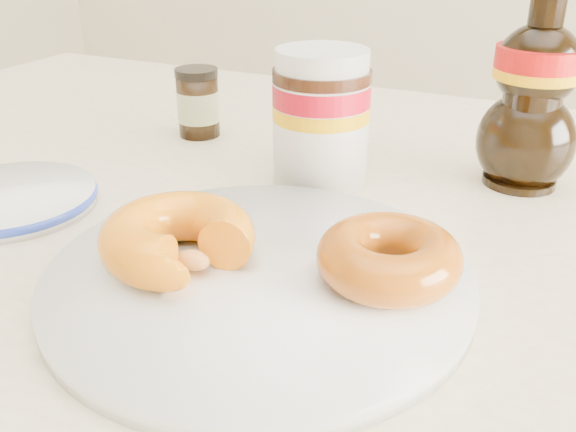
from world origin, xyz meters
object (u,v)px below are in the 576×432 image
at_px(donut_bitten, 178,238).
at_px(plate, 258,278).
at_px(donut_whole, 389,257).
at_px(syrup_bottle, 533,94).
at_px(dark_jar, 198,103).
at_px(blue_rim_saucer, 10,198).
at_px(dining_table, 318,295).
at_px(nutella_jar, 321,113).

bearing_deg(donut_bitten, plate, 4.14).
relative_size(donut_whole, syrup_bottle, 0.55).
relative_size(donut_bitten, syrup_bottle, 0.61).
height_order(donut_whole, dark_jar, dark_jar).
relative_size(donut_whole, dark_jar, 1.24).
bearing_deg(donut_bitten, dark_jar, 109.26).
distance_m(plate, blue_rim_saucer, 0.27).
height_order(dining_table, dark_jar, dark_jar).
bearing_deg(dark_jar, donut_bitten, -60.32).
height_order(dining_table, nutella_jar, nutella_jar).
height_order(nutella_jar, syrup_bottle, syrup_bottle).
xyz_separation_m(plate, dark_jar, (-0.22, 0.27, 0.03)).
bearing_deg(donut_whole, donut_bitten, -164.55).
xyz_separation_m(dining_table, donut_whole, (0.09, -0.10, 0.12)).
bearing_deg(dining_table, nutella_jar, 112.73).
distance_m(dark_jar, blue_rim_saucer, 0.25).
bearing_deg(donut_bitten, nutella_jar, 73.90).
relative_size(dining_table, blue_rim_saucer, 9.04).
distance_m(nutella_jar, dark_jar, 0.20).
distance_m(donut_whole, nutella_jar, 0.22).
height_order(dining_table, donut_bitten, donut_bitten).
xyz_separation_m(nutella_jar, blue_rim_saucer, (-0.23, -0.17, -0.06)).
bearing_deg(dark_jar, syrup_bottle, 0.84).
bearing_deg(dining_table, plate, -87.70).
distance_m(syrup_bottle, blue_rim_saucer, 0.49).
bearing_deg(donut_whole, dining_table, 131.89).
height_order(donut_bitten, syrup_bottle, syrup_bottle).
bearing_deg(nutella_jar, donut_bitten, -95.67).
xyz_separation_m(donut_bitten, donut_whole, (0.14, 0.04, -0.00)).
relative_size(syrup_bottle, dark_jar, 2.27).
xyz_separation_m(dining_table, blue_rim_saucer, (-0.26, -0.10, 0.09)).
height_order(plate, nutella_jar, nutella_jar).
xyz_separation_m(dining_table, donut_bitten, (-0.05, -0.14, 0.12)).
bearing_deg(syrup_bottle, donut_whole, -102.73).
bearing_deg(dining_table, dark_jar, 145.94).
height_order(donut_whole, nutella_jar, nutella_jar).
xyz_separation_m(donut_whole, dark_jar, (-0.31, 0.25, 0.01)).
relative_size(dining_table, donut_whole, 14.15).
distance_m(nutella_jar, syrup_bottle, 0.20).
bearing_deg(syrup_bottle, blue_rim_saucer, -148.47).
distance_m(donut_bitten, donut_whole, 0.15).
distance_m(dining_table, syrup_bottle, 0.27).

